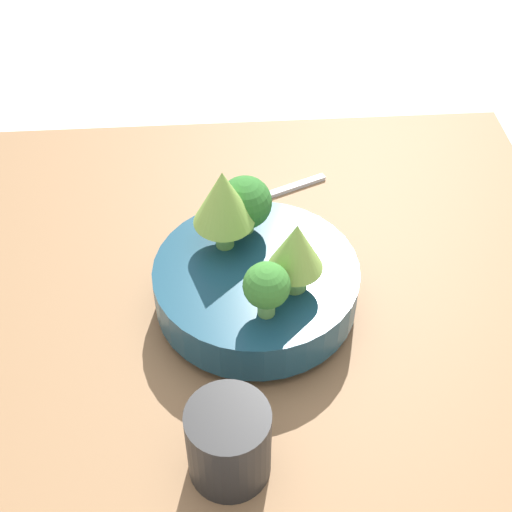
% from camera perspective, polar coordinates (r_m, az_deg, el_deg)
% --- Properties ---
extents(ground_plane, '(6.00, 6.00, 0.00)m').
position_cam_1_polar(ground_plane, '(0.88, 0.44, -6.50)').
color(ground_plane, silver).
extents(table, '(0.80, 0.78, 0.05)m').
position_cam_1_polar(table, '(0.86, 0.45, -5.48)').
color(table, olive).
rests_on(table, ground_plane).
extents(bowl, '(0.23, 0.23, 0.07)m').
position_cam_1_polar(bowl, '(0.82, 0.00, -2.35)').
color(bowl, navy).
rests_on(bowl, table).
extents(romanesco_piece_near, '(0.07, 0.07, 0.11)m').
position_cam_1_polar(romanesco_piece_near, '(0.78, -2.65, 4.55)').
color(romanesco_piece_near, '#6BA34C').
rests_on(romanesco_piece_near, bowl).
extents(romanesco_piece_far, '(0.06, 0.06, 0.09)m').
position_cam_1_polar(romanesco_piece_far, '(0.74, 3.24, 0.50)').
color(romanesco_piece_far, '#6BA34C').
rests_on(romanesco_piece_far, bowl).
extents(broccoli_floret_front, '(0.06, 0.06, 0.07)m').
position_cam_1_polar(broccoli_floret_front, '(0.82, -0.88, 4.26)').
color(broccoli_floret_front, '#7AB256').
rests_on(broccoli_floret_front, bowl).
extents(broccoli_floret_back, '(0.05, 0.05, 0.07)m').
position_cam_1_polar(broccoli_floret_back, '(0.72, 1.16, -2.46)').
color(broccoli_floret_back, '#6BA34C').
rests_on(broccoli_floret_back, bowl).
extents(cup, '(0.08, 0.08, 0.09)m').
position_cam_1_polar(cup, '(0.69, -2.19, -14.68)').
color(cup, black).
rests_on(cup, table).
extents(fork, '(0.16, 0.08, 0.01)m').
position_cam_1_polar(fork, '(0.99, 1.23, 4.96)').
color(fork, silver).
rests_on(fork, table).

